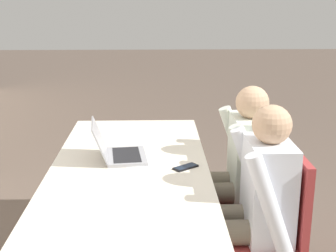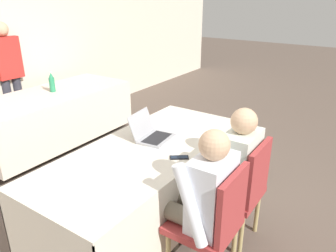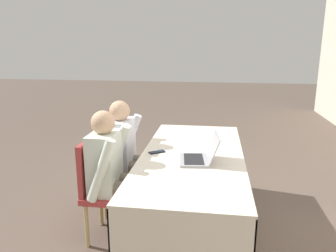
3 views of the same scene
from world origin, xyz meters
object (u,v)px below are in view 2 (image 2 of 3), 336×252
(chair_near_left, at_px, (213,221))
(person_red_shirt, at_px, (9,73))
(water_bottle, at_px, (52,83))
(laptop, at_px, (152,134))
(person_white_shirt, at_px, (230,167))
(person_checkered_shirt, at_px, (201,196))
(chair_near_right, at_px, (241,188))
(cell_phone, at_px, (179,157))

(chair_near_left, height_order, person_red_shirt, person_red_shirt)
(water_bottle, distance_m, person_red_shirt, 0.74)
(laptop, relative_size, person_red_shirt, 0.22)
(chair_near_left, height_order, person_white_shirt, person_white_shirt)
(chair_near_left, relative_size, person_checkered_shirt, 0.78)
(person_white_shirt, bearing_deg, person_checkered_shirt, 0.00)
(person_checkered_shirt, bearing_deg, person_red_shirt, -102.54)
(chair_near_right, height_order, person_red_shirt, person_red_shirt)
(cell_phone, relative_size, person_checkered_shirt, 0.13)
(person_checkered_shirt, bearing_deg, cell_phone, -126.84)
(cell_phone, distance_m, chair_near_right, 0.55)
(cell_phone, bearing_deg, person_white_shirt, -91.73)
(chair_near_left, xyz_separation_m, chair_near_right, (0.49, 0.00, 0.00))
(person_checkered_shirt, bearing_deg, water_bottle, -108.41)
(chair_near_right, bearing_deg, water_bottle, -98.31)
(chair_near_right, distance_m, person_white_shirt, 0.19)
(person_white_shirt, bearing_deg, person_red_shirt, -94.57)
(laptop, relative_size, person_white_shirt, 0.30)
(chair_near_right, distance_m, person_checkered_shirt, 0.52)
(person_white_shirt, relative_size, person_red_shirt, 0.73)
(cell_phone, height_order, person_checkered_shirt, person_checkered_shirt)
(chair_near_left, bearing_deg, water_bottle, -107.77)
(chair_near_right, bearing_deg, chair_near_left, 0.00)
(water_bottle, height_order, person_checkered_shirt, person_checkered_shirt)
(laptop, relative_size, chair_near_right, 0.39)
(cell_phone, bearing_deg, laptop, 29.36)
(water_bottle, distance_m, person_checkered_shirt, 2.83)
(person_checkered_shirt, bearing_deg, chair_near_right, 168.00)
(laptop, distance_m, cell_phone, 0.43)
(laptop, relative_size, chair_near_left, 0.39)
(water_bottle, height_order, person_red_shirt, person_red_shirt)
(water_bottle, distance_m, chair_near_left, 2.94)
(laptop, bearing_deg, person_white_shirt, -91.53)
(cell_phone, relative_size, water_bottle, 0.58)
(person_checkered_shirt, relative_size, person_white_shirt, 1.00)
(laptop, bearing_deg, person_checkered_shirt, -126.76)
(person_checkered_shirt, xyz_separation_m, person_red_shirt, (0.76, 3.40, 0.25))
(person_red_shirt, bearing_deg, chair_near_right, -93.36)
(cell_phone, xyz_separation_m, person_checkered_shirt, (-0.25, -0.33, -0.09))
(person_white_shirt, bearing_deg, chair_near_left, 12.00)
(cell_phone, xyz_separation_m, chair_near_left, (-0.25, -0.44, -0.25))
(chair_near_right, bearing_deg, person_checkered_shirt, -12.00)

